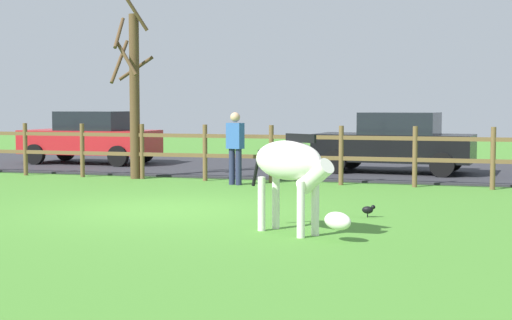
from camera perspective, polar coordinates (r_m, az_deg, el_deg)
The scene contains 9 objects.
ground_plane at distance 13.49m, azimuth -6.63°, elevation -3.66°, with size 60.00×60.00×0.00m, color #47842D.
parking_asphalt at distance 22.27m, azimuth 2.99°, elevation -0.51°, with size 28.00×7.40×0.05m, color #2D2D33.
paddock_fence at distance 18.20m, azimuth -1.35°, elevation 0.76°, with size 21.41×0.11×1.34m.
bare_tree at distance 19.19m, azimuth -8.99°, elevation 5.09°, with size 0.98×1.04×4.38m.
zebra at distance 10.85m, azimuth 2.68°, elevation -0.61°, with size 1.71×1.22×1.41m.
crow_on_grass at distance 12.64m, azimuth 8.25°, elevation -3.62°, with size 0.21×0.10×0.20m.
parked_car_black at distance 20.39m, azimuth 10.20°, elevation 1.30°, with size 4.12×2.13×1.56m.
parked_car_red at distance 23.70m, azimuth -12.00°, elevation 1.66°, with size 4.00×1.89×1.56m.
visitor_near_fence at distance 17.49m, azimuth -1.54°, elevation 1.12°, with size 0.40×0.31×1.64m.
Camera 1 is at (5.37, -12.24, 1.82)m, focal length 54.48 mm.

